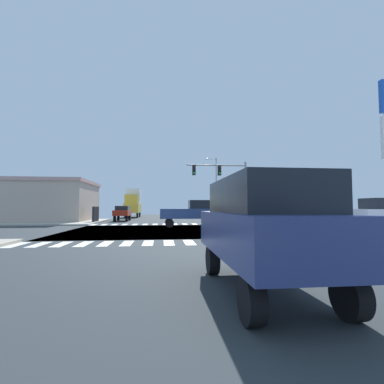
{
  "coord_description": "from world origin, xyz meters",
  "views": [
    {
      "loc": [
        -0.11,
        -20.89,
        1.74
      ],
      "look_at": [
        2.46,
        2.45,
        3.02
      ],
      "focal_mm": 25.82,
      "sensor_mm": 36.0,
      "label": 1
    }
  ],
  "objects": [
    {
      "name": "sedan_leading_3",
      "position": [
        -5.0,
        14.58,
        1.12
      ],
      "size": [
        1.8,
        4.3,
        1.88
      ],
      "rotation": [
        0.0,
        0.0,
        3.14
      ],
      "color": "black",
      "rests_on": "ground"
    },
    {
      "name": "street_lamp",
      "position": [
        8.05,
        20.92,
        5.48
      ],
      "size": [
        1.78,
        0.32,
        9.32
      ],
      "color": "gray",
      "rests_on": "ground"
    },
    {
      "name": "bank_building",
      "position": [
        -16.28,
        14.7,
        2.49
      ],
      "size": [
        16.49,
        9.89,
        4.97
      ],
      "color": "#BDA796",
      "rests_on": "ground"
    },
    {
      "name": "crosswalk_far",
      "position": [
        -0.25,
        7.3,
        0.0
      ],
      "size": [
        13.5,
        2.0,
        0.01
      ],
      "color": "white",
      "rests_on": "ground"
    },
    {
      "name": "box_truck_crossing_1",
      "position": [
        -5.0,
        27.46,
        2.56
      ],
      "size": [
        2.4,
        7.2,
        4.85
      ],
      "rotation": [
        0.0,
        0.0,
        3.14
      ],
      "color": "black",
      "rests_on": "ground"
    },
    {
      "name": "sidewalk_corner_ne",
      "position": [
        13.0,
        12.0,
        0.07
      ],
      "size": [
        12.0,
        12.0,
        0.14
      ],
      "color": "#A09B91",
      "rests_on": "ground"
    },
    {
      "name": "ground",
      "position": [
        0.0,
        0.0,
        -0.03
      ],
      "size": [
        90.0,
        90.0,
        0.05
      ],
      "color": "#2C3336"
    },
    {
      "name": "suv_inner_1",
      "position": [
        2.0,
        -15.29,
        1.39
      ],
      "size": [
        1.96,
        4.6,
        2.34
      ],
      "color": "black",
      "rests_on": "ground"
    },
    {
      "name": "sidewalk_corner_nw",
      "position": [
        -13.0,
        12.0,
        0.07
      ],
      "size": [
        12.0,
        12.0,
        0.14
      ],
      "color": "#A29E8F",
      "rests_on": "ground"
    },
    {
      "name": "crosswalk_near",
      "position": [
        -0.25,
        -7.3,
        0.0
      ],
      "size": [
        13.5,
        2.0,
        0.01
      ],
      "color": "white",
      "rests_on": "ground"
    },
    {
      "name": "pickup_middle_3",
      "position": [
        2.48,
        3.5,
        1.29
      ],
      "size": [
        5.1,
        2.0,
        2.35
      ],
      "rotation": [
        0.0,
        0.0,
        4.71
      ],
      "color": "black",
      "rests_on": "ground"
    },
    {
      "name": "sedan_nearside_1",
      "position": [
        14.29,
        3.5,
        1.12
      ],
      "size": [
        4.3,
        1.8,
        1.88
      ],
      "rotation": [
        0.0,
        0.0,
        4.71
      ],
      "color": "black",
      "rests_on": "ground"
    },
    {
      "name": "traffic_signal_mast",
      "position": [
        6.21,
        7.09,
        4.78
      ],
      "size": [
        6.3,
        0.55,
        6.48
      ],
      "color": "gray",
      "rests_on": "ground"
    }
  ]
}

